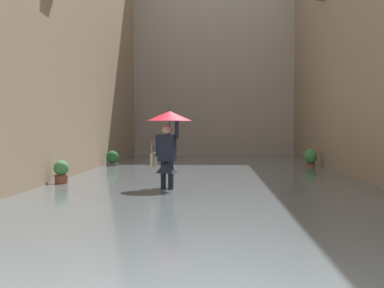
# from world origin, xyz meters

# --- Properties ---
(ground_plane) EXTENTS (60.00, 60.00, 0.00)m
(ground_plane) POSITION_xyz_m (0.00, -11.68, 0.00)
(ground_plane) COLOR #605B56
(flood_water) EXTENTS (8.59, 29.37, 0.19)m
(flood_water) POSITION_xyz_m (0.00, -11.68, 0.10)
(flood_water) COLOR #515B60
(flood_water) RESTS_ON ground_plane
(building_facade_right) EXTENTS (2.04, 27.37, 9.33)m
(building_facade_right) POSITION_xyz_m (4.80, -11.68, 4.66)
(building_facade_right) COLOR gray
(building_facade_right) RESTS_ON ground_plane
(building_facade_far) EXTENTS (11.39, 1.80, 11.44)m
(building_facade_far) POSITION_xyz_m (0.00, -24.27, 5.72)
(building_facade_far) COLOR #A89989
(building_facade_far) RESTS_ON ground_plane
(person_wading) EXTENTS (1.01, 1.01, 1.99)m
(person_wading) POSITION_xyz_m (0.92, -8.51, 1.39)
(person_wading) COLOR #4C4233
(person_wading) RESTS_ON ground_plane
(potted_plant_near_left) EXTENTS (0.45, 0.45, 0.80)m
(potted_plant_near_left) POSITION_xyz_m (-3.48, -15.99, 0.45)
(potted_plant_near_left) COLOR brown
(potted_plant_near_left) RESTS_ON ground_plane
(potted_plant_far_right) EXTENTS (0.44, 0.44, 0.73)m
(potted_plant_far_right) POSITION_xyz_m (3.57, -15.88, 0.38)
(potted_plant_far_right) COLOR #66605B
(potted_plant_far_right) RESTS_ON ground_plane
(potted_plant_mid_right) EXTENTS (0.36, 0.36, 0.75)m
(potted_plant_mid_right) POSITION_xyz_m (3.62, -9.48, 0.40)
(potted_plant_mid_right) COLOR brown
(potted_plant_mid_right) RESTS_ON ground_plane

